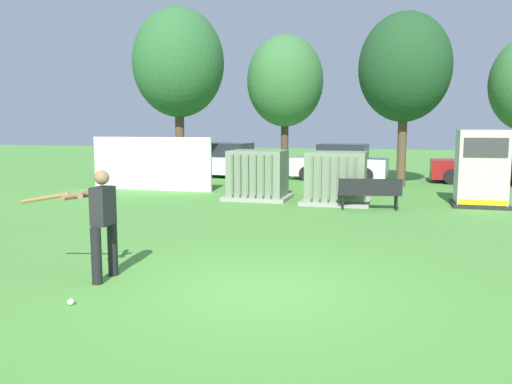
% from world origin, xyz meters
% --- Properties ---
extents(ground_plane, '(96.00, 96.00, 0.00)m').
position_xyz_m(ground_plane, '(0.00, 0.00, 0.00)').
color(ground_plane, '#51933D').
extents(fence_panel, '(4.80, 0.12, 2.00)m').
position_xyz_m(fence_panel, '(-6.99, 10.50, 1.00)').
color(fence_panel, white).
rests_on(fence_panel, ground).
extents(transformer_west, '(2.10, 1.70, 1.62)m').
position_xyz_m(transformer_west, '(-2.49, 9.21, 0.79)').
color(transformer_west, '#9E9B93').
rests_on(transformer_west, ground).
extents(transformer_mid_west, '(2.10, 1.70, 1.62)m').
position_xyz_m(transformer_mid_west, '(0.13, 8.91, 0.79)').
color(transformer_mid_west, '#9E9B93').
rests_on(transformer_mid_west, ground).
extents(generator_enclosure, '(1.60, 1.40, 2.30)m').
position_xyz_m(generator_enclosure, '(4.39, 9.49, 1.14)').
color(generator_enclosure, '#262626').
rests_on(generator_enclosure, ground).
extents(park_bench, '(1.84, 0.68, 0.92)m').
position_xyz_m(park_bench, '(1.21, 7.92, 0.54)').
color(park_bench, black).
rests_on(park_bench, ground).
extents(batter, '(1.60, 0.72, 1.74)m').
position_xyz_m(batter, '(-2.54, -0.10, 0.98)').
color(batter, black).
rests_on(batter, ground).
extents(sports_ball, '(0.09, 0.09, 0.09)m').
position_xyz_m(sports_ball, '(-2.30, -1.27, 0.04)').
color(sports_ball, white).
rests_on(sports_ball, ground).
extents(tree_left, '(3.84, 3.84, 7.34)m').
position_xyz_m(tree_left, '(-7.08, 13.39, 5.04)').
color(tree_left, brown).
rests_on(tree_left, ground).
extents(tree_center_left, '(3.30, 3.30, 6.30)m').
position_xyz_m(tree_center_left, '(-2.84, 15.06, 4.32)').
color(tree_center_left, '#4C3828').
rests_on(tree_center_left, ground).
extents(tree_center_right, '(3.55, 3.55, 6.78)m').
position_xyz_m(tree_center_right, '(2.12, 14.04, 4.65)').
color(tree_center_right, brown).
rests_on(tree_center_right, ground).
extents(parked_car_leftmost, '(4.37, 2.29, 1.62)m').
position_xyz_m(parked_car_leftmost, '(-5.86, 15.86, 0.75)').
color(parked_car_leftmost, silver).
rests_on(parked_car_leftmost, ground).
extents(parked_car_left_of_center, '(4.32, 2.17, 1.62)m').
position_xyz_m(parked_car_left_of_center, '(-0.50, 16.07, 0.75)').
color(parked_car_left_of_center, silver).
rests_on(parked_car_left_of_center, ground).
extents(parked_car_right_of_center, '(4.22, 1.97, 1.62)m').
position_xyz_m(parked_car_right_of_center, '(5.52, 16.29, 0.75)').
color(parked_car_right_of_center, maroon).
rests_on(parked_car_right_of_center, ground).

